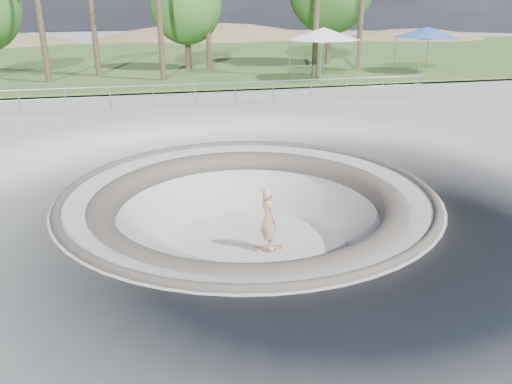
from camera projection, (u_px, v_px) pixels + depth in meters
ground at (248, 192)px, 13.76m from camera, size 180.00×180.00×0.00m
skate_bowl at (249, 251)px, 14.41m from camera, size 14.00×14.00×4.10m
grass_strip at (165, 58)px, 44.58m from camera, size 180.00×36.00×0.12m
distant_hills at (185, 94)px, 69.03m from camera, size 103.20×45.00×28.60m
safety_railing at (195, 94)px, 24.42m from camera, size 25.00×0.06×1.03m
skateboard at (268, 247)px, 14.61m from camera, size 0.84×0.34×0.08m
skater at (269, 218)px, 14.28m from camera, size 0.61×0.76×1.83m
canopy_white at (324, 34)px, 30.95m from camera, size 5.81×5.81×3.16m
canopy_blue at (427, 32)px, 34.32m from camera, size 5.97×5.97×3.04m
bushy_tree_mid at (186, 5)px, 35.37m from camera, size 5.09×4.63×7.34m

